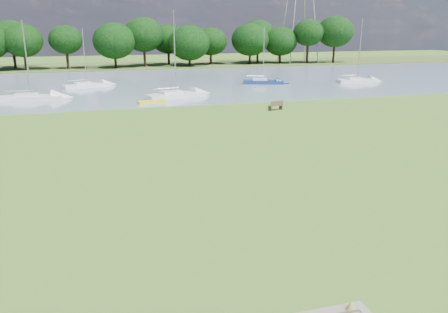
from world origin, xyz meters
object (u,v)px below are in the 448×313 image
object	(u,v)px
riverbank_bench	(276,105)
sailboat_5	(175,93)
kayak	(152,102)
sailboat_0	(86,84)
sailboat_4	(357,79)
sailboat_3	(263,81)
sailboat_2	(30,96)

from	to	relation	value
riverbank_bench	sailboat_5	world-z (taller)	sailboat_5
riverbank_bench	kayak	xyz separation A→B (m)	(-11.23, 7.27, -0.28)
riverbank_bench	sailboat_0	size ratio (longest dim) A/B	0.21
riverbank_bench	sailboat_4	world-z (taller)	sailboat_4
sailboat_5	sailboat_3	bearing A→B (deg)	15.53
sailboat_2	sailboat_4	xyz separation A→B (m)	(43.79, 3.80, 0.04)
sailboat_3	sailboat_4	bearing A→B (deg)	9.35
kayak	sailboat_4	size ratio (longest dim) A/B	0.34
kayak	sailboat_3	distance (m)	21.08
kayak	sailboat_2	bearing A→B (deg)	139.87
sailboat_0	sailboat_2	distance (m)	10.89
sailboat_0	sailboat_3	distance (m)	24.32
sailboat_3	sailboat_4	distance (m)	14.01
kayak	sailboat_5	bearing A→B (deg)	30.02
sailboat_0	sailboat_4	xyz separation A→B (m)	(37.94, -5.37, 0.04)
sailboat_3	kayak	bearing A→B (deg)	-125.89
kayak	sailboat_3	xyz separation A→B (m)	(17.24, 12.14, 0.32)
sailboat_2	sailboat_4	bearing A→B (deg)	10.45
sailboat_0	sailboat_2	bearing A→B (deg)	-141.39
sailboat_0	sailboat_2	world-z (taller)	sailboat_2
sailboat_5	riverbank_bench	bearing A→B (deg)	-68.79
riverbank_bench	sailboat_0	world-z (taller)	sailboat_0
sailboat_4	sailboat_3	bearing A→B (deg)	174.28
sailboat_2	sailboat_3	distance (m)	30.60
sailboat_0	sailboat_5	world-z (taller)	sailboat_5
sailboat_2	sailboat_3	bearing A→B (deg)	17.07
sailboat_0	sailboat_3	bearing A→B (deg)	-26.04
sailboat_0	sailboat_4	world-z (taller)	sailboat_4
kayak	sailboat_4	bearing A→B (deg)	2.56
sailboat_0	sailboat_4	bearing A→B (deg)	-26.93
sailboat_4	riverbank_bench	bearing A→B (deg)	-135.38
sailboat_3	sailboat_5	world-z (taller)	sailboat_5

